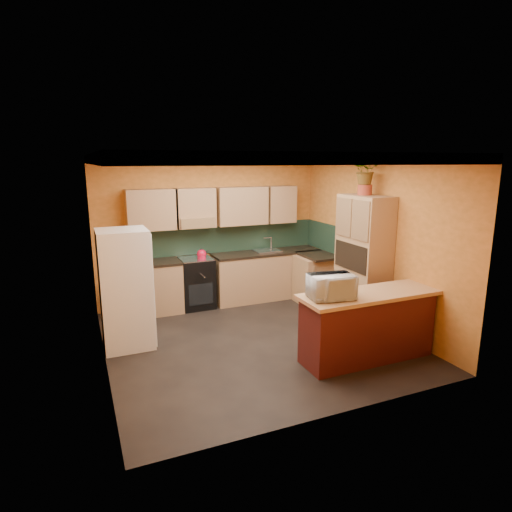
{
  "coord_description": "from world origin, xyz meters",
  "views": [
    {
      "loc": [
        -2.31,
        -5.49,
        2.62
      ],
      "look_at": [
        0.21,
        0.45,
        1.18
      ],
      "focal_mm": 30.0,
      "sensor_mm": 36.0,
      "label": 1
    }
  ],
  "objects_px": {
    "stove": "(196,283)",
    "pantry": "(363,261)",
    "base_cabinets_back": "(229,280)",
    "fridge": "(125,289)",
    "breakfast_bar": "(367,328)",
    "microwave": "(331,287)"
  },
  "relations": [
    {
      "from": "pantry",
      "to": "base_cabinets_back",
      "type": "bearing_deg",
      "value": 131.01
    },
    {
      "from": "base_cabinets_back",
      "to": "breakfast_bar",
      "type": "height_order",
      "value": "same"
    },
    {
      "from": "fridge",
      "to": "microwave",
      "type": "bearing_deg",
      "value": -36.18
    },
    {
      "from": "stove",
      "to": "microwave",
      "type": "distance_m",
      "value": 3.15
    },
    {
      "from": "pantry",
      "to": "fridge",
      "type": "bearing_deg",
      "value": 170.38
    },
    {
      "from": "fridge",
      "to": "microwave",
      "type": "xyz_separation_m",
      "value": [
        2.31,
        -1.69,
        0.23
      ]
    },
    {
      "from": "breakfast_bar",
      "to": "fridge",
      "type": "bearing_deg",
      "value": 149.81
    },
    {
      "from": "base_cabinets_back",
      "to": "pantry",
      "type": "bearing_deg",
      "value": -48.99
    },
    {
      "from": "base_cabinets_back",
      "to": "pantry",
      "type": "distance_m",
      "value": 2.54
    },
    {
      "from": "base_cabinets_back",
      "to": "stove",
      "type": "relative_size",
      "value": 4.01
    },
    {
      "from": "stove",
      "to": "breakfast_bar",
      "type": "xyz_separation_m",
      "value": [
        1.55,
        -2.94,
        -0.02
      ]
    },
    {
      "from": "base_cabinets_back",
      "to": "fridge",
      "type": "height_order",
      "value": "fridge"
    },
    {
      "from": "breakfast_bar",
      "to": "microwave",
      "type": "relative_size",
      "value": 3.27
    },
    {
      "from": "base_cabinets_back",
      "to": "microwave",
      "type": "height_order",
      "value": "microwave"
    },
    {
      "from": "stove",
      "to": "pantry",
      "type": "bearing_deg",
      "value": -39.67
    },
    {
      "from": "microwave",
      "to": "pantry",
      "type": "bearing_deg",
      "value": 48.45
    },
    {
      "from": "pantry",
      "to": "microwave",
      "type": "bearing_deg",
      "value": -140.01
    },
    {
      "from": "base_cabinets_back",
      "to": "stove",
      "type": "distance_m",
      "value": 0.63
    },
    {
      "from": "pantry",
      "to": "microwave",
      "type": "height_order",
      "value": "pantry"
    },
    {
      "from": "pantry",
      "to": "microwave",
      "type": "xyz_separation_m",
      "value": [
        -1.29,
        -1.08,
        0.03
      ]
    },
    {
      "from": "fridge",
      "to": "breakfast_bar",
      "type": "height_order",
      "value": "fridge"
    },
    {
      "from": "fridge",
      "to": "breakfast_bar",
      "type": "distance_m",
      "value": 3.39
    }
  ]
}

